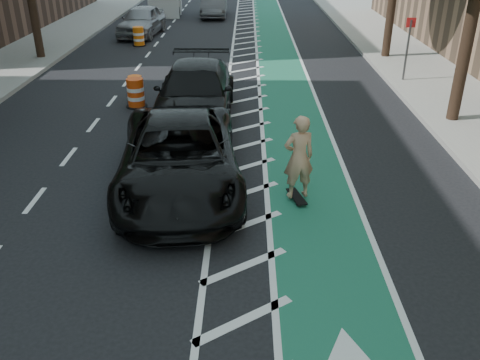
{
  "coord_description": "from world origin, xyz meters",
  "views": [
    {
      "loc": [
        1.53,
        -7.48,
        5.49
      ],
      "look_at": [
        1.41,
        1.29,
        1.1
      ],
      "focal_mm": 38.0,
      "sensor_mm": 36.0,
      "label": 1
    }
  ],
  "objects_px": {
    "suv_near": "(179,156)",
    "suv_far": "(195,93)",
    "skateboarder": "(299,157)",
    "barrel_a": "(136,94)"
  },
  "relations": [
    {
      "from": "suv_near",
      "to": "suv_far",
      "type": "relative_size",
      "value": 1.01
    },
    {
      "from": "skateboarder",
      "to": "suv_near",
      "type": "xyz_separation_m",
      "value": [
        -2.65,
        0.56,
        -0.24
      ]
    },
    {
      "from": "skateboarder",
      "to": "suv_near",
      "type": "height_order",
      "value": "skateboarder"
    },
    {
      "from": "skateboarder",
      "to": "suv_near",
      "type": "relative_size",
      "value": 0.32
    },
    {
      "from": "barrel_a",
      "to": "suv_far",
      "type": "bearing_deg",
      "value": -28.58
    },
    {
      "from": "suv_far",
      "to": "barrel_a",
      "type": "distance_m",
      "value": 2.43
    },
    {
      "from": "suv_near",
      "to": "barrel_a",
      "type": "distance_m",
      "value": 6.35
    },
    {
      "from": "skateboarder",
      "to": "barrel_a",
      "type": "relative_size",
      "value": 1.95
    },
    {
      "from": "skateboarder",
      "to": "suv_near",
      "type": "distance_m",
      "value": 2.72
    },
    {
      "from": "suv_far",
      "to": "skateboarder",
      "type": "bearing_deg",
      "value": -62.8
    }
  ]
}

